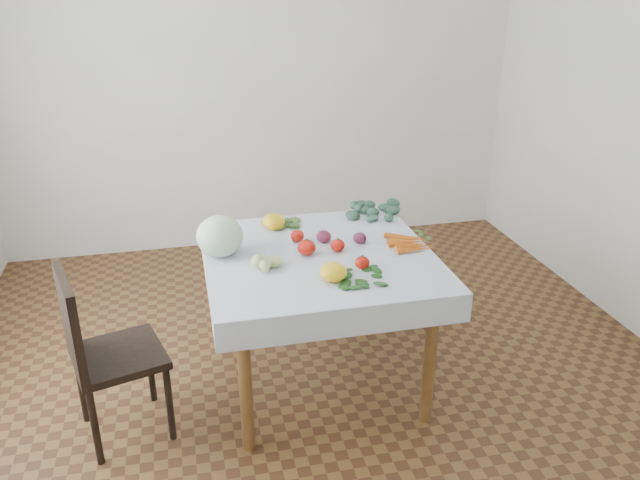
{
  "coord_description": "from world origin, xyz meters",
  "views": [
    {
      "loc": [
        -0.63,
        -2.76,
        2.05
      ],
      "look_at": [
        0.01,
        0.03,
        0.82
      ],
      "focal_mm": 35.0,
      "sensor_mm": 36.0,
      "label": 1
    }
  ],
  "objects_px": {
    "table": "(319,272)",
    "cabbage": "(220,236)",
    "chair": "(98,347)",
    "heirloom_back": "(274,222)",
    "carrot_bunch": "(410,243)"
  },
  "relations": [
    {
      "from": "table",
      "to": "carrot_bunch",
      "type": "relative_size",
      "value": 4.12
    },
    {
      "from": "chair",
      "to": "carrot_bunch",
      "type": "bearing_deg",
      "value": 7.39
    },
    {
      "from": "carrot_bunch",
      "to": "cabbage",
      "type": "bearing_deg",
      "value": 174.1
    },
    {
      "from": "chair",
      "to": "cabbage",
      "type": "bearing_deg",
      "value": 26.94
    },
    {
      "from": "heirloom_back",
      "to": "carrot_bunch",
      "type": "height_order",
      "value": "heirloom_back"
    },
    {
      "from": "table",
      "to": "carrot_bunch",
      "type": "xyz_separation_m",
      "value": [
        0.48,
        -0.0,
        0.12
      ]
    },
    {
      "from": "chair",
      "to": "carrot_bunch",
      "type": "xyz_separation_m",
      "value": [
        1.55,
        0.2,
        0.27
      ]
    },
    {
      "from": "table",
      "to": "heirloom_back",
      "type": "xyz_separation_m",
      "value": [
        -0.17,
        0.37,
        0.15
      ]
    },
    {
      "from": "chair",
      "to": "carrot_bunch",
      "type": "height_order",
      "value": "chair"
    },
    {
      "from": "heirloom_back",
      "to": "carrot_bunch",
      "type": "bearing_deg",
      "value": -30.17
    },
    {
      "from": "table",
      "to": "heirloom_back",
      "type": "height_order",
      "value": "heirloom_back"
    },
    {
      "from": "heirloom_back",
      "to": "table",
      "type": "bearing_deg",
      "value": -65.51
    },
    {
      "from": "heirloom_back",
      "to": "cabbage",
      "type": "bearing_deg",
      "value": -138.07
    },
    {
      "from": "cabbage",
      "to": "carrot_bunch",
      "type": "relative_size",
      "value": 0.94
    },
    {
      "from": "table",
      "to": "cabbage",
      "type": "height_order",
      "value": "cabbage"
    }
  ]
}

